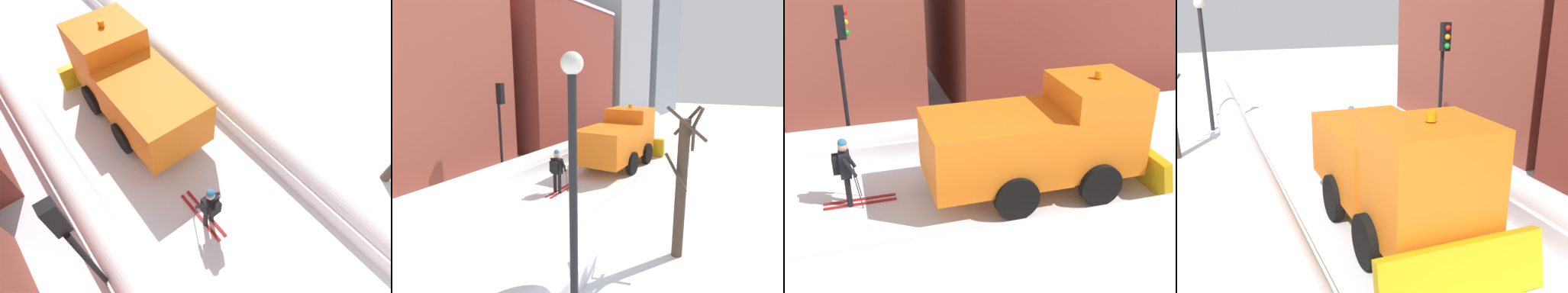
# 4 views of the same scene
# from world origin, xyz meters

# --- Properties ---
(ground_plane) EXTENTS (80.00, 80.00, 0.00)m
(ground_plane) POSITION_xyz_m (0.00, 10.00, 0.00)
(ground_plane) COLOR white
(snowbank_left) EXTENTS (1.10, 36.00, 0.99)m
(snowbank_left) POSITION_xyz_m (-2.94, 10.00, 0.42)
(snowbank_left) COLOR white
(snowbank_left) RESTS_ON ground
(snowbank_right) EXTENTS (1.10, 36.00, 0.97)m
(snowbank_right) POSITION_xyz_m (2.94, 10.00, 0.41)
(snowbank_right) COLOR white
(snowbank_right) RESTS_ON ground
(building_brick_mid) EXTENTS (7.72, 9.96, 9.34)m
(building_brick_mid) POSITION_xyz_m (-8.10, 14.44, 4.67)
(building_brick_mid) COLOR brown
(building_brick_mid) RESTS_ON ground
(building_concrete_far) EXTENTS (8.22, 7.96, 15.75)m
(building_concrete_far) POSITION_xyz_m (-8.10, 24.23, 7.88)
(building_concrete_far) COLOR gray
(building_concrete_far) RESTS_ON ground
(building_tower_distant) EXTENTS (8.69, 9.63, 21.38)m
(building_tower_distant) POSITION_xyz_m (-8.10, 34.39, 10.69)
(building_tower_distant) COLOR gray
(building_tower_distant) RESTS_ON ground
(plow_truck) EXTENTS (3.20, 5.98, 3.12)m
(plow_truck) POSITION_xyz_m (0.25, 10.34, 1.48)
(plow_truck) COLOR orange
(plow_truck) RESTS_ON ground
(skier) EXTENTS (0.62, 1.80, 1.81)m
(skier) POSITION_xyz_m (-0.36, 5.41, 1.00)
(skier) COLOR black
(skier) RESTS_ON ground
(traffic_light_pole) EXTENTS (0.28, 0.42, 4.34)m
(traffic_light_pole) POSITION_xyz_m (-3.47, 5.71, 3.05)
(traffic_light_pole) COLOR black
(traffic_light_pole) RESTS_ON ground
(street_lamp) EXTENTS (0.40, 0.40, 5.10)m
(street_lamp) POSITION_xyz_m (3.70, 0.00, 3.24)
(street_lamp) COLOR black
(street_lamp) RESTS_ON ground
(bare_tree_near) EXTENTS (1.03, 1.01, 4.01)m
(bare_tree_near) POSITION_xyz_m (5.01, 3.11, 1.98)
(bare_tree_near) COLOR #463629
(bare_tree_near) RESTS_ON ground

